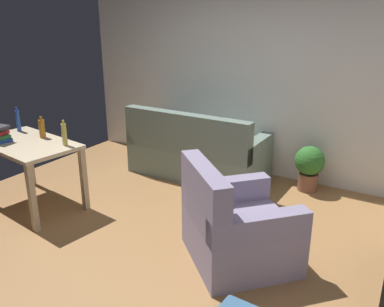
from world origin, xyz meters
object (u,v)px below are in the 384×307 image
couch (196,154)px  armchair (234,227)px  bottle_amber (42,128)px  potted_plant (309,165)px  bottle_squat (65,134)px  bottle_blue (18,121)px  desk (27,151)px

couch → armchair: same height
bottle_amber → armchair: bearing=-0.1°
armchair → couch: bearing=-7.0°
potted_plant → bottle_squat: (-2.12, -1.90, 0.55)m
couch → armchair: (1.30, -1.52, 0.01)m
bottle_blue → bottle_amber: bearing=-3.6°
bottle_blue → potted_plant: bearing=31.0°
bottle_squat → potted_plant: bearing=41.8°
couch → potted_plant: 1.46m
bottle_squat → armchair: bearing=1.7°
potted_plant → bottle_blue: bearing=-149.0°
desk → bottle_amber: bottle_amber is taller
desk → armchair: (2.45, 0.21, -0.33)m
armchair → potted_plant: bearing=-51.5°
couch → potted_plant: (1.43, 0.31, 0.02)m
couch → potted_plant: bearing=-167.7°
couch → bottle_blue: bearing=43.5°
couch → bottle_squat: (-0.69, -1.58, 0.58)m
armchair → bottle_blue: (-2.87, 0.03, 0.57)m
bottle_amber → bottle_blue: bearing=176.4°
potted_plant → bottle_squat: bearing=-138.2°
potted_plant → bottle_blue: (-3.00, -1.80, 0.56)m
bottle_blue → couch: bearing=43.5°
couch → desk: bearing=56.4°
armchair → bottle_amber: (-2.42, 0.00, 0.55)m
bottle_blue → desk: bearing=-29.2°
desk → bottle_blue: size_ratio=4.40×
couch → bottle_squat: size_ratio=6.44×
armchair → bottle_blue: bottle_blue is taller
potted_plant → armchair: bearing=-94.2°
bottle_blue → armchair: bearing=-0.6°
desk → bottle_blue: bottle_blue is taller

